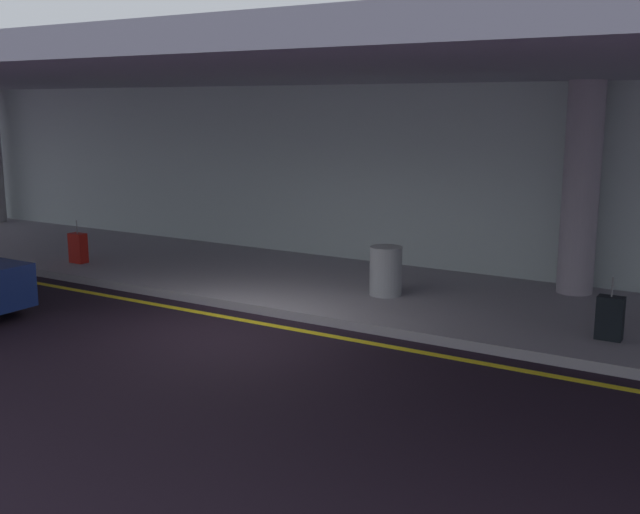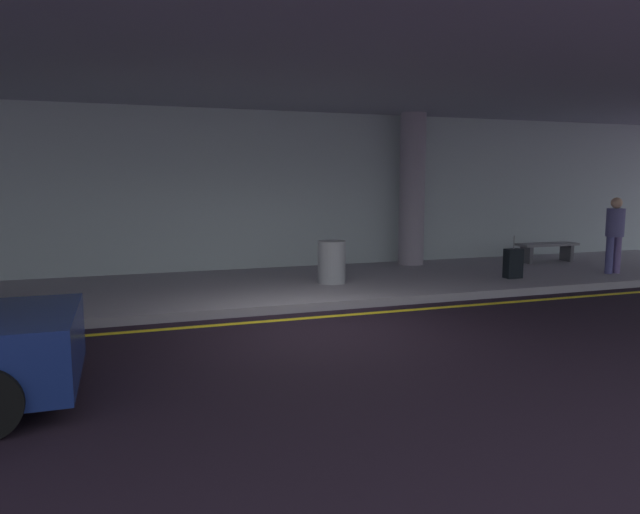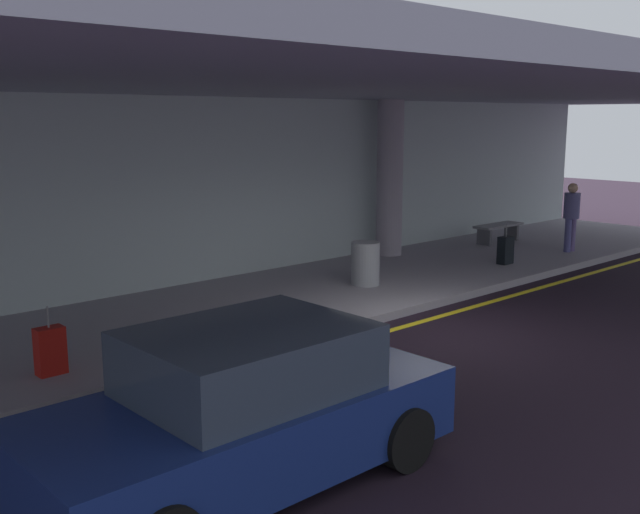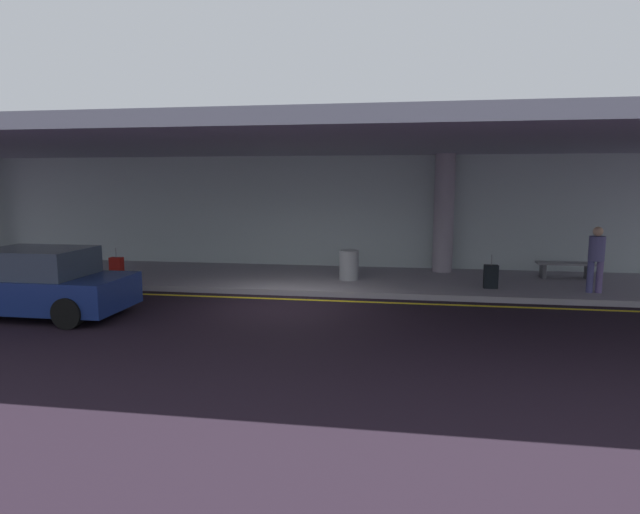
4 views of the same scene
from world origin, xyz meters
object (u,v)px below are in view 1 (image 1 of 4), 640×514
(support_column_left_mid, at_px, (581,189))
(suitcase_upright_primary, at_px, (610,318))
(trash_bin_steel, at_px, (386,271))
(suitcase_upright_secondary, at_px, (78,248))

(support_column_left_mid, xyz_separation_m, suitcase_upright_primary, (1.07, -2.56, -1.51))
(suitcase_upright_primary, height_order, trash_bin_steel, suitcase_upright_primary)
(suitcase_upright_primary, relative_size, trash_bin_steel, 1.06)
(support_column_left_mid, xyz_separation_m, trash_bin_steel, (-2.76, -1.89, -1.40))
(support_column_left_mid, height_order, trash_bin_steel, support_column_left_mid)
(support_column_left_mid, bearing_deg, suitcase_upright_primary, -67.20)
(support_column_left_mid, relative_size, suitcase_upright_secondary, 4.06)
(trash_bin_steel, bearing_deg, suitcase_upright_primary, -9.90)
(suitcase_upright_primary, bearing_deg, support_column_left_mid, 90.64)
(suitcase_upright_primary, bearing_deg, suitcase_upright_secondary, 158.95)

